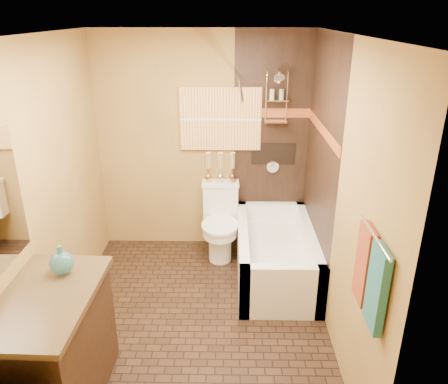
{
  "coord_description": "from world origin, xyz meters",
  "views": [
    {
      "loc": [
        0.32,
        -3.29,
        2.65
      ],
      "look_at": [
        0.26,
        0.4,
        1.12
      ],
      "focal_mm": 35.0,
      "sensor_mm": 36.0,
      "label": 1
    }
  ],
  "objects_px": {
    "sunset_painting": "(220,119)",
    "bathtub": "(275,258)",
    "vanity": "(52,351)",
    "toilet": "(220,221)"
  },
  "relations": [
    {
      "from": "sunset_painting",
      "to": "vanity",
      "type": "bearing_deg",
      "value": -115.08
    },
    {
      "from": "sunset_painting",
      "to": "bathtub",
      "type": "bearing_deg",
      "value": -50.39
    },
    {
      "from": "sunset_painting",
      "to": "toilet",
      "type": "relative_size",
      "value": 1.07
    },
    {
      "from": "sunset_painting",
      "to": "bathtub",
      "type": "xyz_separation_m",
      "value": [
        0.6,
        -0.73,
        -1.33
      ]
    },
    {
      "from": "vanity",
      "to": "toilet",
      "type": "bearing_deg",
      "value": 63.71
    },
    {
      "from": "sunset_painting",
      "to": "bathtub",
      "type": "height_order",
      "value": "sunset_painting"
    },
    {
      "from": "sunset_painting",
      "to": "bathtub",
      "type": "relative_size",
      "value": 0.6
    },
    {
      "from": "bathtub",
      "to": "vanity",
      "type": "height_order",
      "value": "vanity"
    },
    {
      "from": "sunset_painting",
      "to": "toilet",
      "type": "xyz_separation_m",
      "value": [
        0.0,
        -0.27,
        -1.13
      ]
    },
    {
      "from": "bathtub",
      "to": "toilet",
      "type": "height_order",
      "value": "toilet"
    }
  ]
}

